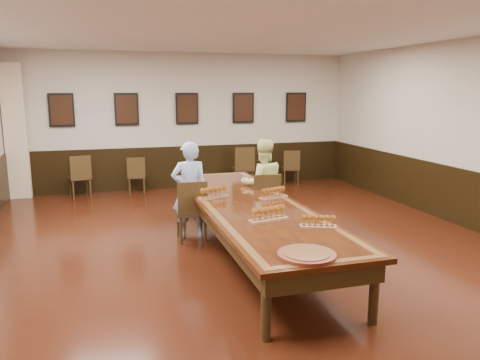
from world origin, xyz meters
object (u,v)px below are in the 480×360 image
object	(u,v)px
chair_man	(191,210)
person_man	(190,191)
spare_chair_c	(243,167)
person_woman	(263,184)
spare_chair_b	(137,175)
carved_platter	(307,255)
spare_chair_d	(290,167)
chair_woman	(264,201)
spare_chair_a	(79,176)
conference_table	(250,213)

from	to	relation	value
chair_man	person_man	xyz separation A→B (m)	(0.00, 0.10, 0.29)
spare_chair_c	person_woman	xyz separation A→B (m)	(-0.64, -3.23, 0.26)
spare_chair_b	spare_chair_c	xyz separation A→B (m)	(2.52, -0.13, 0.08)
person_man	carved_platter	xyz separation A→B (m)	(0.57, -3.18, -0.01)
chair_man	spare_chair_d	xyz separation A→B (m)	(3.20, 3.66, -0.05)
chair_woman	person_man	bearing A→B (deg)	11.01
person_woman	carved_platter	bearing A→B (deg)	82.53
spare_chair_a	spare_chair_c	world-z (taller)	spare_chair_c
chair_man	spare_chair_c	bearing A→B (deg)	-116.55
spare_chair_d	conference_table	xyz separation A→B (m)	(-2.50, -4.53, 0.18)
spare_chair_c	spare_chair_d	bearing A→B (deg)	-169.35
spare_chair_a	spare_chair_b	xyz separation A→B (m)	(1.24, 0.05, -0.05)
chair_woman	spare_chair_c	bearing A→B (deg)	-96.27
spare_chair_c	chair_woman	bearing A→B (deg)	86.45
spare_chair_a	conference_table	bearing A→B (deg)	105.00
carved_platter	spare_chair_c	bearing A→B (deg)	78.29
carved_platter	person_woman	bearing A→B (deg)	77.81
conference_table	chair_woman	bearing A→B (deg)	61.44
spare_chair_c	person_woman	size ratio (longest dim) A/B	0.66
chair_woman	carved_platter	bearing A→B (deg)	82.30
spare_chair_a	person_woman	size ratio (longest dim) A/B	0.61
chair_man	spare_chair_b	size ratio (longest dim) A/B	1.15
spare_chair_d	person_man	world-z (taller)	person_man
spare_chair_b	person_woman	distance (m)	3.87
spare_chair_c	person_man	world-z (taller)	person_man
spare_chair_c	conference_table	xyz separation A→B (m)	(-1.26, -4.46, 0.11)
chair_man	chair_woman	bearing A→B (deg)	-167.26
spare_chair_b	spare_chair_d	xyz separation A→B (m)	(3.76, -0.06, 0.01)
chair_man	spare_chair_a	xyz separation A→B (m)	(-1.81, 3.67, -0.02)
spare_chair_a	spare_chair_d	size ratio (longest dim) A/B	1.08
person_man	person_woman	size ratio (longest dim) A/B	1.02
spare_chair_a	carved_platter	world-z (taller)	spare_chair_a
spare_chair_a	conference_table	world-z (taller)	spare_chair_a
spare_chair_d	chair_woman	bearing A→B (deg)	72.39
chair_man	spare_chair_b	xyz separation A→B (m)	(-0.57, 3.72, -0.07)
person_woman	person_man	bearing A→B (deg)	15.42
conference_table	spare_chair_a	bearing A→B (deg)	118.84
conference_table	carved_platter	size ratio (longest dim) A/B	7.92
person_man	spare_chair_b	bearing A→B (deg)	-79.05
person_woman	spare_chair_c	bearing A→B (deg)	-96.47
spare_chair_c	carved_platter	world-z (taller)	spare_chair_c
chair_woman	person_man	xyz separation A→B (m)	(-1.30, -0.14, 0.29)
chair_woman	person_man	size ratio (longest dim) A/B	0.63
chair_woman	spare_chair_d	bearing A→B (deg)	-114.35
chair_woman	spare_chair_b	bearing A→B (deg)	-56.99
spare_chair_b	carved_platter	xyz separation A→B (m)	(1.14, -6.80, 0.35)
chair_woman	person_man	world-z (taller)	person_man
chair_man	spare_chair_d	world-z (taller)	chair_man
chair_man	carved_platter	size ratio (longest dim) A/B	1.55
spare_chair_a	spare_chair_b	size ratio (longest dim) A/B	1.11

